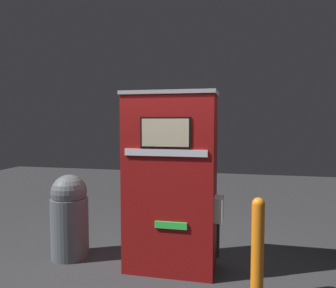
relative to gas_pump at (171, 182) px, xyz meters
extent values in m
plane|color=#2D2D30|center=(0.00, -0.24, -0.97)|extent=(14.00, 14.00, 0.00)
cube|color=maroon|center=(0.00, 0.00, -0.45)|extent=(0.97, 0.48, 1.04)
cube|color=maroon|center=(0.00, 0.00, 0.50)|extent=(0.97, 0.48, 0.86)
cube|color=#99999E|center=(0.00, 0.00, 0.95)|extent=(1.00, 0.51, 0.04)
cube|color=black|center=(0.00, -0.24, 0.54)|extent=(0.52, 0.01, 0.31)
cube|color=beige|center=(0.00, -0.25, 0.54)|extent=(0.48, 0.01, 0.28)
cube|color=silver|center=(0.00, -0.25, 0.34)|extent=(0.85, 0.02, 0.07)
cube|color=#33D84C|center=(0.05, -0.25, -0.40)|extent=(0.33, 0.02, 0.07)
cube|color=#99999E|center=(0.53, -0.09, -0.25)|extent=(0.09, 0.22, 0.25)
cylinder|color=black|center=(0.53, -0.17, -0.55)|extent=(0.03, 0.03, 0.36)
cylinder|color=orange|center=(0.90, -0.43, -0.53)|extent=(0.12, 0.12, 0.89)
sphere|color=orange|center=(0.90, -0.43, -0.09)|extent=(0.12, 0.12, 0.12)
cylinder|color=#51565B|center=(-1.24, 0.05, -0.62)|extent=(0.44, 0.44, 0.71)
sphere|color=#51565B|center=(-1.24, 0.05, -0.19)|extent=(0.42, 0.42, 0.42)
camera|label=1|loc=(0.73, -3.43, 0.66)|focal=35.00mm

